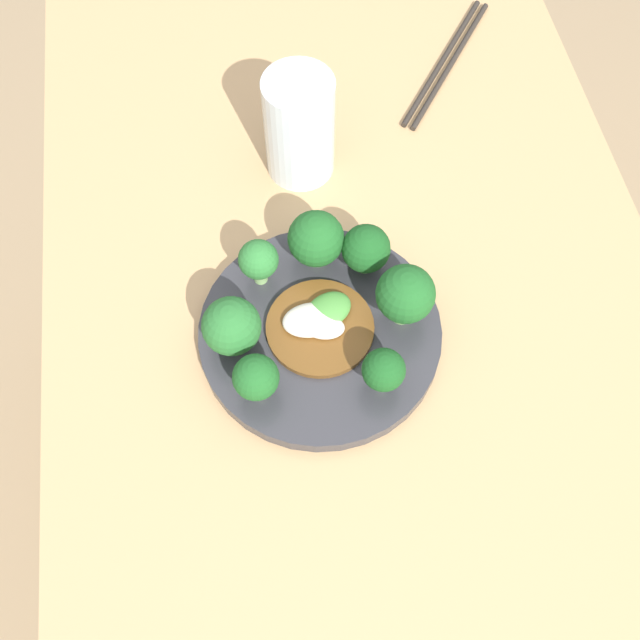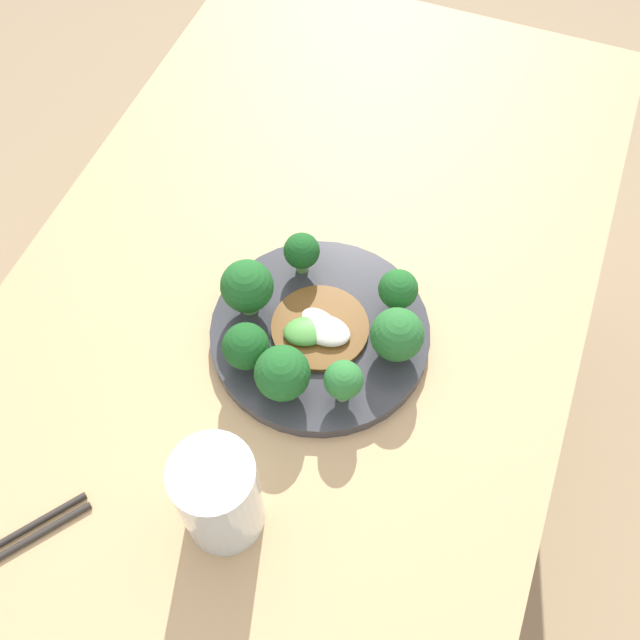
{
  "view_description": "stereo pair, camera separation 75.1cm",
  "coord_description": "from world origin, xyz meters",
  "px_view_note": "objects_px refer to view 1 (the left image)",
  "views": [
    {
      "loc": [
        0.31,
        -0.11,
        1.46
      ],
      "look_at": [
        -0.03,
        -0.05,
        0.8
      ],
      "focal_mm": 42.0,
      "sensor_mm": 36.0,
      "label": 1
    },
    {
      "loc": [
        -0.43,
        -0.2,
        1.51
      ],
      "look_at": [
        -0.03,
        -0.05,
        0.8
      ],
      "focal_mm": 42.0,
      "sensor_mm": 36.0,
      "label": 2
    }
  ],
  "objects_px": {
    "broccoli_southeast": "(256,378)",
    "broccoli_northwest": "(366,249)",
    "broccoli_southwest": "(258,260)",
    "stirfry_center": "(320,323)",
    "broccoli_northeast": "(388,370)",
    "plate": "(320,333)",
    "broccoli_north": "(405,295)",
    "broccoli_west": "(316,239)",
    "broccoli_south": "(231,327)",
    "drinking_glass": "(299,127)",
    "chopsticks": "(447,62)"
  },
  "relations": [
    {
      "from": "broccoli_southeast",
      "to": "broccoli_northwest",
      "type": "height_order",
      "value": "broccoli_northwest"
    },
    {
      "from": "broccoli_northwest",
      "to": "broccoli_southwest",
      "type": "bearing_deg",
      "value": -91.35
    },
    {
      "from": "stirfry_center",
      "to": "broccoli_northeast",
      "type": "bearing_deg",
      "value": 35.67
    },
    {
      "from": "broccoli_southwest",
      "to": "broccoli_northwest",
      "type": "height_order",
      "value": "broccoli_northwest"
    },
    {
      "from": "plate",
      "to": "broccoli_north",
      "type": "distance_m",
      "value": 0.1
    },
    {
      "from": "broccoli_southeast",
      "to": "stirfry_center",
      "type": "relative_size",
      "value": 0.53
    },
    {
      "from": "broccoli_west",
      "to": "broccoli_south",
      "type": "bearing_deg",
      "value": -48.23
    },
    {
      "from": "drinking_glass",
      "to": "broccoli_west",
      "type": "bearing_deg",
      "value": -1.89
    },
    {
      "from": "broccoli_southwest",
      "to": "drinking_glass",
      "type": "distance_m",
      "value": 0.17
    },
    {
      "from": "broccoli_southeast",
      "to": "broccoli_north",
      "type": "height_order",
      "value": "broccoli_north"
    },
    {
      "from": "broccoli_north",
      "to": "broccoli_northwest",
      "type": "bearing_deg",
      "value": -158.06
    },
    {
      "from": "broccoli_northeast",
      "to": "drinking_glass",
      "type": "distance_m",
      "value": 0.3
    },
    {
      "from": "plate",
      "to": "broccoli_northeast",
      "type": "height_order",
      "value": "broccoli_northeast"
    },
    {
      "from": "broccoli_southwest",
      "to": "broccoli_south",
      "type": "bearing_deg",
      "value": -26.3
    },
    {
      "from": "broccoli_south",
      "to": "broccoli_north",
      "type": "bearing_deg",
      "value": 91.22
    },
    {
      "from": "broccoli_northwest",
      "to": "broccoli_west",
      "type": "bearing_deg",
      "value": -109.96
    },
    {
      "from": "broccoli_southeast",
      "to": "stirfry_center",
      "type": "bearing_deg",
      "value": 131.23
    },
    {
      "from": "broccoli_northwest",
      "to": "drinking_glass",
      "type": "bearing_deg",
      "value": -164.6
    },
    {
      "from": "drinking_glass",
      "to": "broccoli_north",
      "type": "bearing_deg",
      "value": 17.33
    },
    {
      "from": "plate",
      "to": "broccoli_southeast",
      "type": "height_order",
      "value": "broccoli_southeast"
    },
    {
      "from": "broccoli_north",
      "to": "drinking_glass",
      "type": "height_order",
      "value": "drinking_glass"
    },
    {
      "from": "broccoli_west",
      "to": "stirfry_center",
      "type": "xyz_separation_m",
      "value": [
        0.08,
        -0.01,
        -0.03
      ]
    },
    {
      "from": "broccoli_southwest",
      "to": "chopsticks",
      "type": "height_order",
      "value": "broccoli_southwest"
    },
    {
      "from": "broccoli_southwest",
      "to": "broccoli_west",
      "type": "distance_m",
      "value": 0.06
    },
    {
      "from": "broccoli_southwest",
      "to": "drinking_glass",
      "type": "relative_size",
      "value": 0.45
    },
    {
      "from": "broccoli_southeast",
      "to": "broccoli_north",
      "type": "xyz_separation_m",
      "value": [
        -0.06,
        0.15,
        0.01
      ]
    },
    {
      "from": "plate",
      "to": "drinking_glass",
      "type": "distance_m",
      "value": 0.23
    },
    {
      "from": "broccoli_west",
      "to": "broccoli_southwest",
      "type": "bearing_deg",
      "value": -76.09
    },
    {
      "from": "drinking_glass",
      "to": "broccoli_northeast",
      "type": "bearing_deg",
      "value": 7.48
    },
    {
      "from": "broccoli_west",
      "to": "stirfry_center",
      "type": "height_order",
      "value": "broccoli_west"
    },
    {
      "from": "broccoli_north",
      "to": "chopsticks",
      "type": "xyz_separation_m",
      "value": [
        -0.36,
        0.14,
        -0.06
      ]
    },
    {
      "from": "drinking_glass",
      "to": "chopsticks",
      "type": "distance_m",
      "value": 0.26
    },
    {
      "from": "plate",
      "to": "stirfry_center",
      "type": "relative_size",
      "value": 2.26
    },
    {
      "from": "broccoli_southwest",
      "to": "stirfry_center",
      "type": "xyz_separation_m",
      "value": [
        0.07,
        0.05,
        -0.03
      ]
    },
    {
      "from": "broccoli_west",
      "to": "drinking_glass",
      "type": "relative_size",
      "value": 0.52
    },
    {
      "from": "stirfry_center",
      "to": "drinking_glass",
      "type": "distance_m",
      "value": 0.23
    },
    {
      "from": "stirfry_center",
      "to": "broccoli_south",
      "type": "bearing_deg",
      "value": -86.41
    },
    {
      "from": "broccoli_west",
      "to": "broccoli_north",
      "type": "distance_m",
      "value": 0.11
    },
    {
      "from": "broccoli_west",
      "to": "chopsticks",
      "type": "height_order",
      "value": "broccoli_west"
    },
    {
      "from": "broccoli_northwest",
      "to": "broccoli_northeast",
      "type": "height_order",
      "value": "broccoli_northwest"
    },
    {
      "from": "broccoli_west",
      "to": "chopsticks",
      "type": "bearing_deg",
      "value": 142.17
    },
    {
      "from": "broccoli_north",
      "to": "broccoli_west",
      "type": "bearing_deg",
      "value": -137.68
    },
    {
      "from": "broccoli_west",
      "to": "drinking_glass",
      "type": "bearing_deg",
      "value": 178.11
    },
    {
      "from": "broccoli_north",
      "to": "stirfry_center",
      "type": "relative_size",
      "value": 0.68
    },
    {
      "from": "broccoli_southeast",
      "to": "broccoli_west",
      "type": "bearing_deg",
      "value": 150.76
    },
    {
      "from": "broccoli_northwest",
      "to": "broccoli_south",
      "type": "distance_m",
      "value": 0.16
    },
    {
      "from": "plate",
      "to": "chopsticks",
      "type": "xyz_separation_m",
      "value": [
        -0.36,
        0.22,
        -0.01
      ]
    },
    {
      "from": "broccoli_northwest",
      "to": "broccoli_northeast",
      "type": "xyz_separation_m",
      "value": [
        0.14,
        -0.01,
        0.0
      ]
    },
    {
      "from": "chopsticks",
      "to": "broccoli_southeast",
      "type": "bearing_deg",
      "value": -35.09
    },
    {
      "from": "broccoli_west",
      "to": "broccoli_northwest",
      "type": "bearing_deg",
      "value": 70.04
    }
  ]
}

